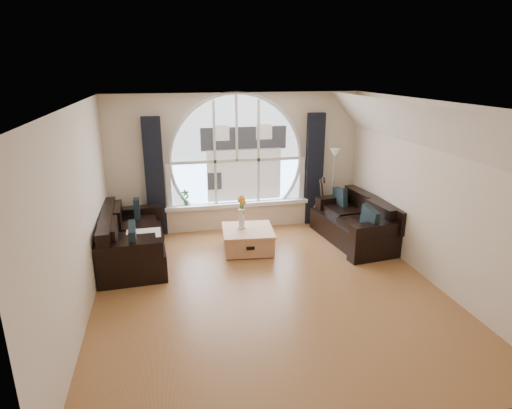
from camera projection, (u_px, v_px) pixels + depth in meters
name	position (u px, v px, depth m)	size (l,w,h in m)	color
ground	(269.00, 290.00, 6.35)	(5.00, 5.50, 0.01)	brown
ceiling	(271.00, 104.00, 5.52)	(5.00, 5.50, 0.01)	silver
wall_back	(236.00, 162.00, 8.49)	(5.00, 0.01, 2.70)	beige
wall_front	(353.00, 306.00, 3.38)	(5.00, 0.01, 2.70)	beige
wall_left	(79.00, 216.00, 5.43)	(0.01, 5.50, 2.70)	beige
wall_right	(431.00, 193.00, 6.44)	(0.01, 5.50, 2.70)	beige
attic_slope	(420.00, 126.00, 6.07)	(0.92, 5.50, 0.72)	silver
arched_window	(236.00, 149.00, 8.38)	(2.60, 0.06, 2.15)	silver
window_sill	(238.00, 204.00, 8.66)	(2.90, 0.22, 0.08)	white
window_frame	(237.00, 149.00, 8.35)	(2.76, 0.08, 2.15)	white
neighbor_house	(244.00, 155.00, 8.44)	(1.70, 0.02, 1.50)	silver
curtain_left	(155.00, 178.00, 8.12)	(0.35, 0.12, 2.30)	black
curtain_right	(314.00, 170.00, 8.77)	(0.35, 0.12, 2.30)	black
sofa_left	(133.00, 239.00, 7.20)	(0.98, 1.96, 0.87)	black
sofa_right	(355.00, 221.00, 8.02)	(0.94, 1.89, 0.84)	black
coffee_chest	(248.00, 239.00, 7.68)	(0.89, 0.89, 0.44)	tan
throw_blanket	(144.00, 238.00, 6.95)	(0.55, 0.55, 0.10)	silver
vase_flowers	(241.00, 207.00, 7.57)	(0.24, 0.24, 0.70)	white
floor_lamp	(333.00, 187.00, 8.78)	(0.24, 0.24, 1.60)	#B2B2B2
guitar	(321.00, 201.00, 8.77)	(0.36, 0.24, 1.06)	brown
potted_plant	(186.00, 198.00, 8.39)	(0.17, 0.12, 0.33)	#1E6023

